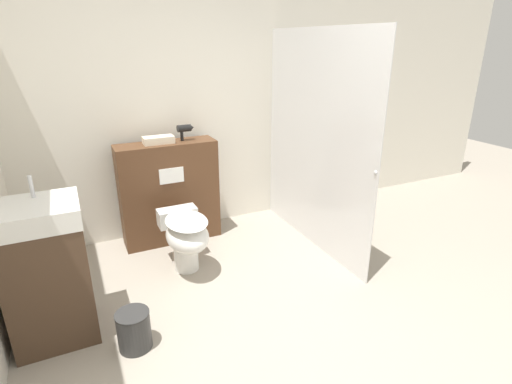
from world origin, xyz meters
The scene contains 9 objects.
ground_plane centered at (0.00, 0.00, 0.00)m, with size 12.00×12.00×0.00m, color #9E9384.
wall_back centered at (0.00, 2.28, 1.25)m, with size 8.00×0.06×2.50m.
partition_panel centered at (-0.38, 2.03, 0.48)m, with size 0.91×0.29×0.97m.
shower_glass centered at (0.82, 1.42, 0.97)m, with size 0.04×1.67×1.94m.
toilet centered at (-0.42, 1.40, 0.33)m, with size 0.34×0.60×0.50m.
sink_vanity centered at (-1.41, 1.01, 0.47)m, with size 0.49×0.44×1.08m.
hair_drier centered at (-0.19, 2.04, 1.07)m, with size 0.15×0.06×0.15m.
folded_towel centered at (-0.44, 2.03, 1.00)m, with size 0.27×0.13×0.06m.
waste_bin centered at (-0.98, 0.67, 0.13)m, with size 0.21×0.21×0.26m.
Camera 1 is at (-1.16, -1.50, 1.83)m, focal length 28.00 mm.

